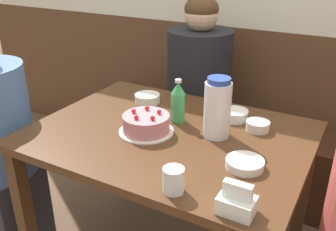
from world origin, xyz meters
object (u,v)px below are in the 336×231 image
object	(u,v)px
person_pale_blue_shirt	(198,100)
bowl_side_dish	(147,98)
bowl_sauce_shallow	(235,115)
bench_seat	(230,153)
napkin_holder	(237,202)
birthday_cake	(146,124)
soju_bottle	(178,102)
bowl_soup_white	(245,164)
bowl_rice_small	(258,126)
glass_water_tall	(174,180)
water_pitcher	(217,108)

from	to	relation	value
person_pale_blue_shirt	bowl_side_dish	bearing A→B (deg)	-9.32
bowl_sauce_shallow	bench_seat	bearing A→B (deg)	109.20
bowl_sauce_shallow	napkin_holder	bearing A→B (deg)	-69.56
birthday_cake	soju_bottle	distance (m)	0.18
bench_seat	soju_bottle	xyz separation A→B (m)	(-0.02, -0.72, 0.62)
bowl_soup_white	person_pale_blue_shirt	bearing A→B (deg)	124.42
bowl_sauce_shallow	bowl_rice_small	bearing A→B (deg)	-24.36
bowl_side_dish	bowl_rice_small	bearing A→B (deg)	-3.47
bowl_soup_white	bowl_sauce_shallow	distance (m)	0.41
birthday_cake	napkin_holder	distance (m)	0.61
bench_seat	napkin_holder	size ratio (longest dim) A/B	17.28
soju_bottle	bowl_rice_small	xyz separation A→B (m)	(0.34, 0.09, -0.07)
bowl_sauce_shallow	bowl_side_dish	bearing A→B (deg)	-177.31
birthday_cake	bowl_sauce_shallow	size ratio (longest dim) A/B	1.92
bowl_rice_small	bowl_sauce_shallow	size ratio (longest dim) A/B	0.82
bench_seat	napkin_holder	bearing A→B (deg)	-70.15
bench_seat	glass_water_tall	world-z (taller)	glass_water_tall
bowl_soup_white	bowl_side_dish	world-z (taller)	bowl_side_dish
bowl_soup_white	person_pale_blue_shirt	xyz separation A→B (m)	(-0.56, 0.82, -0.15)
napkin_holder	person_pale_blue_shirt	bearing A→B (deg)	120.00
water_pitcher	bowl_rice_small	bearing A→B (deg)	44.03
bowl_rice_small	bowl_side_dish	world-z (taller)	bowl_side_dish
water_pitcher	bowl_side_dish	distance (m)	0.49
glass_water_tall	birthday_cake	bearing A→B (deg)	133.81
bowl_sauce_shallow	glass_water_tall	size ratio (longest dim) A/B	1.43
soju_bottle	bowl_sauce_shallow	size ratio (longest dim) A/B	1.63
bench_seat	birthday_cake	size ratio (longest dim) A/B	8.03
bowl_sauce_shallow	glass_water_tall	world-z (taller)	glass_water_tall
bench_seat	glass_water_tall	xyz separation A→B (m)	(0.22, -1.20, 0.56)
bowl_sauce_shallow	person_pale_blue_shirt	size ratio (longest dim) A/B	0.10
water_pitcher	bowl_rice_small	world-z (taller)	water_pitcher
soju_bottle	person_pale_blue_shirt	size ratio (longest dim) A/B	0.16
bowl_rice_small	glass_water_tall	distance (m)	0.58
bowl_side_dish	napkin_holder	bearing A→B (deg)	-41.21
water_pitcher	bowl_rice_small	size ratio (longest dim) A/B	2.51
napkin_holder	bowl_side_dish	xyz separation A→B (m)	(-0.69, 0.61, -0.02)
napkin_holder	glass_water_tall	world-z (taller)	napkin_holder
person_pale_blue_shirt	bowl_sauce_shallow	bearing A→B (deg)	41.00
water_pitcher	soju_bottle	bearing A→B (deg)	167.80
glass_water_tall	bench_seat	bearing A→B (deg)	100.37
bowl_soup_white	bowl_side_dish	size ratio (longest dim) A/B	1.09
water_pitcher	bowl_sauce_shallow	distance (m)	0.22
birthday_cake	bowl_sauce_shallow	xyz separation A→B (m)	(0.29, 0.31, -0.02)
soju_bottle	bowl_sauce_shallow	bearing A→B (deg)	33.92
bowl_sauce_shallow	glass_water_tall	xyz separation A→B (m)	(0.02, -0.63, 0.02)
bench_seat	glass_water_tall	bearing A→B (deg)	-79.63
bowl_side_dish	glass_water_tall	world-z (taller)	glass_water_tall
birthday_cake	person_pale_blue_shirt	distance (m)	0.77
water_pitcher	person_pale_blue_shirt	distance (m)	0.78
bowl_soup_white	glass_water_tall	xyz separation A→B (m)	(-0.16, -0.25, 0.03)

